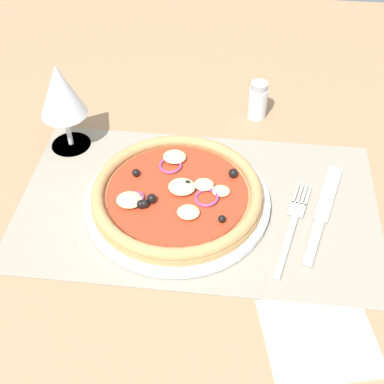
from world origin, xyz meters
The scene contains 9 objects.
ground_plane centered at (0.00, 0.00, -1.20)cm, with size 190.00×140.00×2.40cm, color #9E7A56.
placemat centered at (0.00, 0.00, 0.20)cm, with size 51.75×30.81×0.40cm, color gray.
plate centered at (-2.96, -0.52, 0.93)cm, with size 26.70×26.70×1.06cm, color white.
pizza centered at (-2.98, -0.49, 2.56)cm, with size 24.52×24.52×2.68cm.
fork centered at (13.63, -2.52, 0.62)cm, with size 5.75×17.84×0.44cm.
knife centered at (17.87, 0.09, 0.65)cm, with size 6.89×19.72×0.62cm.
wine_glass centered at (-22.01, 11.06, 10.05)cm, with size 7.20×7.20×14.90cm.
napkin centered at (16.26, -19.76, 0.18)cm, with size 12.77×11.50×0.36cm, color white.
pepper_shaker centered at (7.91, 22.44, 3.25)cm, with size 3.20×3.20×6.70cm.
Camera 1 is at (4.95, -52.23, 54.93)cm, focal length 48.83 mm.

